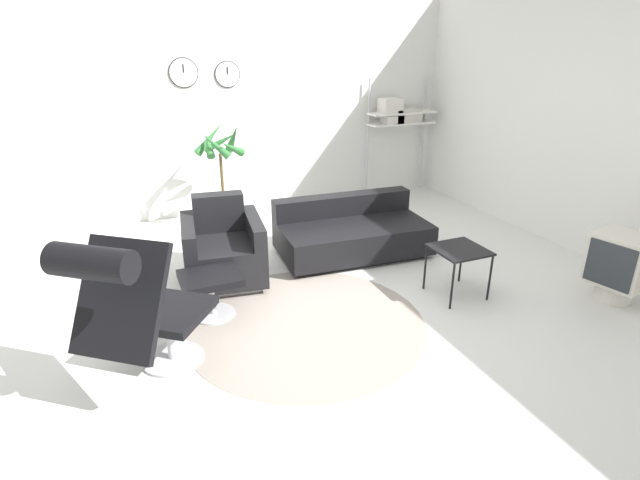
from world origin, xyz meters
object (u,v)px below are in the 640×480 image
object	(u,v)px
couch_low	(351,234)
shelf_unit	(399,115)
side_table	(459,253)
ottoman	(211,285)
potted_plant	(223,185)
armchair_red	(223,251)
crt_television	(620,265)
lounge_chair	(133,299)

from	to	relation	value
couch_low	shelf_unit	xyz separation A→B (m)	(1.58, 1.73, 0.94)
side_table	shelf_unit	world-z (taller)	shelf_unit
ottoman	shelf_unit	bearing A→B (deg)	37.25
potted_plant	shelf_unit	xyz separation A→B (m)	(2.65, 0.39, 0.62)
potted_plant	armchair_red	bearing A→B (deg)	-103.29
ottoman	side_table	bearing A→B (deg)	-13.15
couch_low	side_table	xyz separation A→B (m)	(0.45, -1.23, 0.19)
ottoman	couch_low	world-z (taller)	couch_low
side_table	crt_television	size ratio (longest dim) A/B	0.73
lounge_chair	shelf_unit	size ratio (longest dim) A/B	0.69
lounge_chair	couch_low	distance (m)	2.77
ottoman	shelf_unit	world-z (taller)	shelf_unit
side_table	shelf_unit	bearing A→B (deg)	69.22
crt_television	potted_plant	distance (m)	4.24
couch_low	lounge_chair	bearing A→B (deg)	37.07
ottoman	crt_television	xyz separation A→B (m)	(3.36, -1.13, 0.06)
side_table	lounge_chair	bearing A→B (deg)	-173.99
crt_television	side_table	bearing A→B (deg)	49.50
side_table	crt_television	world-z (taller)	crt_television
crt_television	potted_plant	bearing A→B (deg)	27.51
ottoman	shelf_unit	size ratio (longest dim) A/B	0.29
ottoman	armchair_red	distance (m)	0.67
couch_low	ottoman	bearing A→B (deg)	27.12
lounge_chair	ottoman	distance (m)	1.07
potted_plant	crt_television	bearing A→B (deg)	-49.22
armchair_red	shelf_unit	xyz separation A→B (m)	(3.00, 1.84, 0.86)
armchair_red	couch_low	xyz separation A→B (m)	(1.42, 0.11, -0.08)
couch_low	crt_television	world-z (taller)	crt_television
couch_low	potted_plant	distance (m)	1.75
crt_television	potted_plant	size ratio (longest dim) A/B	0.48
lounge_chair	ottoman	xyz separation A→B (m)	(0.61, 0.78, -0.40)
ottoman	crt_television	bearing A→B (deg)	-18.63
lounge_chair	shelf_unit	distance (m)	5.06
lounge_chair	shelf_unit	world-z (taller)	shelf_unit
side_table	crt_television	distance (m)	1.39
lounge_chair	ottoman	size ratio (longest dim) A/B	2.36
ottoman	couch_low	xyz separation A→B (m)	(1.67, 0.73, -0.06)
lounge_chair	crt_television	distance (m)	3.99
lounge_chair	potted_plant	bearing A→B (deg)	105.07
crt_television	couch_low	bearing A→B (deg)	28.93
armchair_red	couch_low	size ratio (longest dim) A/B	0.54
lounge_chair	potted_plant	xyz separation A→B (m)	(1.20, 2.86, -0.15)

